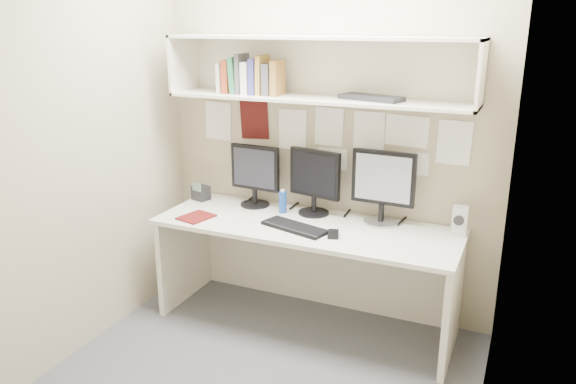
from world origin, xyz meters
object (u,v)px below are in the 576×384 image
at_px(maroon_notebook, 196,217).
at_px(desk_phone, 201,193).
at_px(speaker, 460,221).
at_px(monitor_center, 315,179).
at_px(monitor_right, 383,185).
at_px(monitor_left, 255,173).
at_px(desk, 306,274).
at_px(keyboard, 295,227).

relative_size(maroon_notebook, desk_phone, 1.59).
xyz_separation_m(speaker, desk_phone, (-1.86, -0.04, -0.04)).
relative_size(monitor_center, monitor_right, 0.93).
bearing_deg(speaker, monitor_left, 174.71).
bearing_deg(maroon_notebook, monitor_left, 73.18).
relative_size(monitor_right, maroon_notebook, 2.19).
relative_size(desk, speaker, 10.92).
relative_size(desk, maroon_notebook, 9.02).
bearing_deg(speaker, keyboard, -166.55).
xyz_separation_m(maroon_notebook, desk_phone, (-0.19, 0.36, 0.05)).
bearing_deg(speaker, monitor_center, 174.45).
xyz_separation_m(monitor_center, speaker, (0.97, -0.01, -0.15)).
bearing_deg(monitor_right, maroon_notebook, -158.76).
bearing_deg(speaker, monitor_right, 173.69).
height_order(desk, desk_phone, desk_phone).
relative_size(desk, desk_phone, 14.35).
relative_size(monitor_left, monitor_right, 0.90).
xyz_separation_m(speaker, maroon_notebook, (-1.67, -0.40, -0.09)).
xyz_separation_m(monitor_center, desk_phone, (-0.89, -0.05, -0.19)).
distance_m(desk, speaker, 1.06).
bearing_deg(monitor_right, keyboard, -143.15).
height_order(monitor_right, speaker, monitor_right).
bearing_deg(monitor_left, maroon_notebook, -116.63).
distance_m(monitor_center, monitor_right, 0.47).
xyz_separation_m(monitor_center, keyboard, (-0.00, -0.33, -0.24)).
bearing_deg(desk_phone, monitor_right, 16.98).
distance_m(monitor_center, maroon_notebook, 0.84).
bearing_deg(desk, monitor_center, 98.18).
bearing_deg(desk, speaker, 12.33).
distance_m(monitor_left, monitor_right, 0.93).
bearing_deg(monitor_right, desk_phone, -175.88).
bearing_deg(monitor_left, speaker, 3.28).
relative_size(monitor_right, desk_phone, 3.49).
distance_m(keyboard, speaker, 1.03).
height_order(monitor_center, desk_phone, monitor_center).
distance_m(monitor_center, desk_phone, 0.91).
bearing_deg(speaker, desk, -172.40).
distance_m(monitor_left, maroon_notebook, 0.53).
relative_size(keyboard, desk_phone, 3.20).
height_order(desk, monitor_left, monitor_left).
height_order(monitor_center, keyboard, monitor_center).
xyz_separation_m(desk, monitor_center, (-0.03, 0.22, 0.61)).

